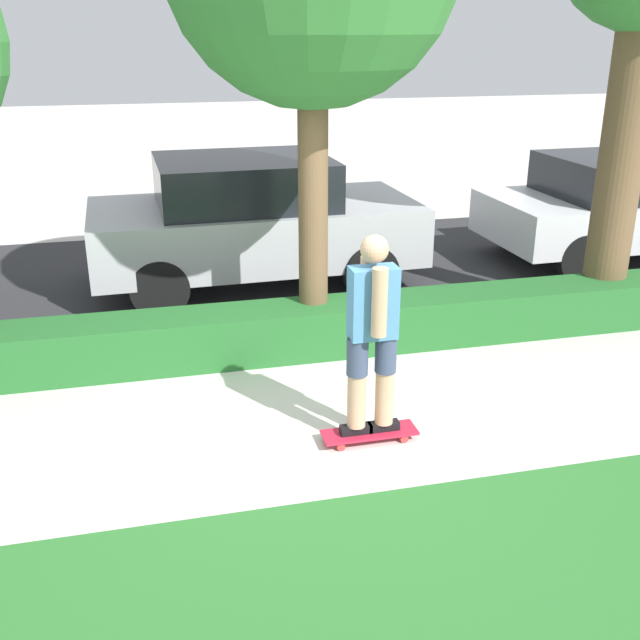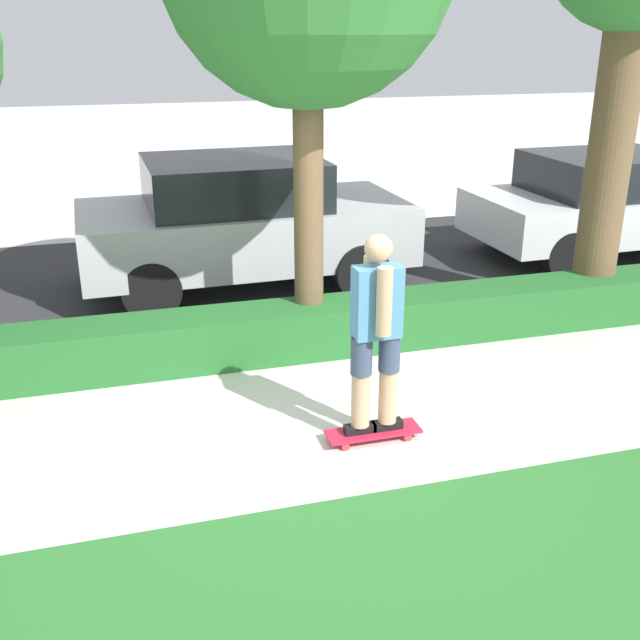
% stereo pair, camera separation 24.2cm
% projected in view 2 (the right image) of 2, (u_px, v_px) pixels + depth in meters
% --- Properties ---
extents(ground_plane, '(60.00, 60.00, 0.00)m').
position_uv_depth(ground_plane, '(324.00, 429.00, 6.29)').
color(ground_plane, beige).
extents(street_asphalt, '(18.67, 5.00, 0.01)m').
position_uv_depth(street_asphalt, '(237.00, 279.00, 10.05)').
color(street_asphalt, '#2D2D30').
rests_on(street_asphalt, ground_plane).
extents(hedge_row, '(18.67, 0.60, 0.51)m').
position_uv_depth(hedge_row, '(280.00, 332.00, 7.63)').
color(hedge_row, '#236028').
rests_on(hedge_row, ground_plane).
extents(skateboard, '(0.78, 0.24, 0.09)m').
position_uv_depth(skateboard, '(373.00, 432.00, 6.11)').
color(skateboard, red).
rests_on(skateboard, ground_plane).
extents(skater_person, '(0.49, 0.42, 1.65)m').
position_uv_depth(skater_person, '(376.00, 331.00, 5.78)').
color(skater_person, black).
rests_on(skater_person, skateboard).
extents(parked_car_middle, '(4.16, 2.10, 1.64)m').
position_uv_depth(parked_car_middle, '(242.00, 221.00, 9.54)').
color(parked_car_middle, '#B7B7BC').
rests_on(parked_car_middle, ground_plane).
extents(parked_car_rear, '(4.06, 1.98, 1.48)m').
position_uv_depth(parked_car_rear, '(609.00, 203.00, 10.89)').
color(parked_car_rear, silver).
rests_on(parked_car_rear, ground_plane).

